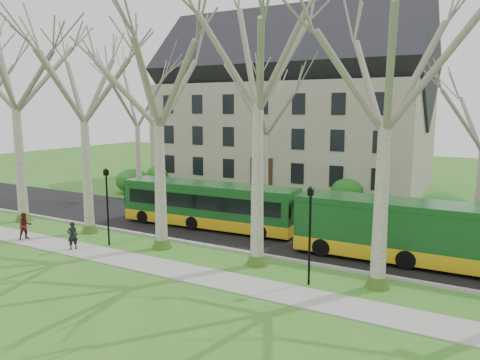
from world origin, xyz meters
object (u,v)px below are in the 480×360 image
Objects in this scene: bus_follow at (425,233)px; pedestrian_b at (25,226)px; pedestrian_a at (72,236)px; bus_lead at (209,205)px.

pedestrian_b is at bearing -163.36° from bus_follow.
pedestrian_b is at bearing -67.12° from pedestrian_a.
pedestrian_a is 0.96× the size of pedestrian_b.
bus_lead is at bearing 174.88° from bus_follow.
pedestrian_a is 3.99m from pedestrian_b.
bus_follow is (13.18, -0.86, 0.12)m from bus_lead.
bus_lead is 7.75× the size of pedestrian_a.
bus_follow is 8.04× the size of pedestrian_b.
bus_follow is at bearing 134.59° from pedestrian_a.
bus_lead reaches higher than pedestrian_b.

